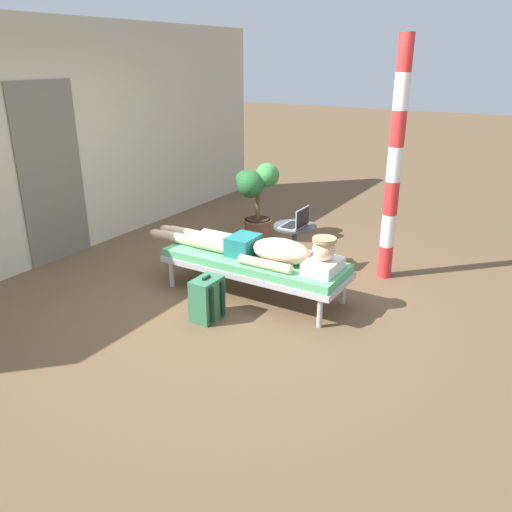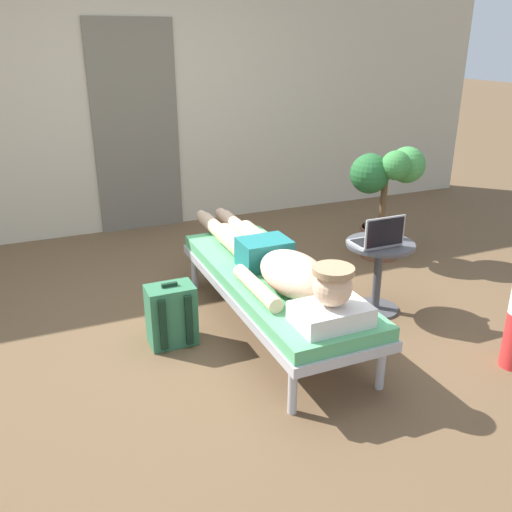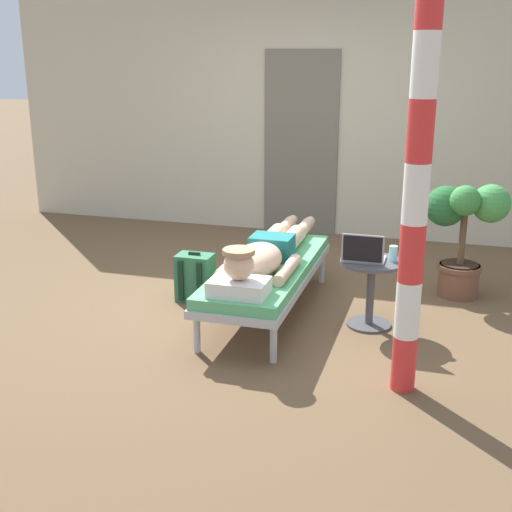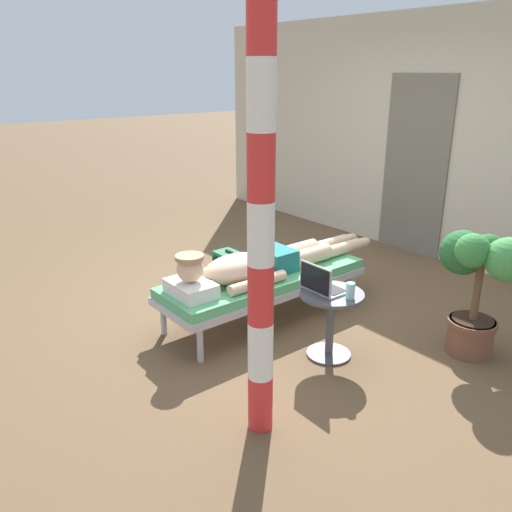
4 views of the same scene
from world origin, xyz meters
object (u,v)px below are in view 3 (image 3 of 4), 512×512
at_px(side_table, 371,282).
at_px(potted_plant, 463,225).
at_px(person_reclining, 265,254).
at_px(porch_post, 416,194).
at_px(lounge_chair, 268,272).
at_px(laptop, 363,254).
at_px(drink_glass, 393,254).
at_px(backpack, 195,278).

distance_m(side_table, potted_plant, 1.12).
xyz_separation_m(person_reclining, porch_post, (1.15, -0.91, 0.72)).
bearing_deg(potted_plant, lounge_chair, -150.15).
bearing_deg(laptop, porch_post, -66.57).
relative_size(drink_glass, backpack, 0.28).
height_order(person_reclining, side_table, person_reclining).
distance_m(side_table, porch_post, 1.34).
height_order(laptop, potted_plant, potted_plant).
bearing_deg(laptop, potted_plant, 52.57).
bearing_deg(person_reclining, side_table, 2.80).
distance_m(side_table, backpack, 1.50).
height_order(lounge_chair, person_reclining, person_reclining).
xyz_separation_m(person_reclining, laptop, (0.76, -0.01, 0.06)).
distance_m(person_reclining, porch_post, 1.63).
bearing_deg(lounge_chair, side_table, -2.09).
bearing_deg(backpack, side_table, -5.40).
bearing_deg(laptop, backpack, 172.33).
bearing_deg(porch_post, drink_glass, 100.36).
distance_m(person_reclining, laptop, 0.76).
height_order(potted_plant, porch_post, porch_post).
height_order(person_reclining, laptop, laptop).
height_order(backpack, porch_post, porch_post).
bearing_deg(drink_glass, lounge_chair, 179.96).
xyz_separation_m(side_table, porch_post, (0.33, -0.95, 0.89)).
xyz_separation_m(lounge_chair, drink_glass, (0.97, -0.00, 0.24)).
relative_size(side_table, drink_glass, 4.43).
bearing_deg(porch_post, side_table, 109.12).
bearing_deg(backpack, lounge_chair, -9.45).
height_order(lounge_chair, laptop, laptop).
bearing_deg(drink_glass, laptop, -159.01).
bearing_deg(backpack, drink_glass, -3.89).
distance_m(laptop, potted_plant, 1.16).
height_order(person_reclining, porch_post, porch_post).
bearing_deg(porch_post, lounge_chair, 139.54).
height_order(person_reclining, backpack, person_reclining).
height_order(backpack, potted_plant, potted_plant).
xyz_separation_m(side_table, backpack, (-1.48, 0.14, -0.16)).
bearing_deg(backpack, laptop, -7.67).
bearing_deg(porch_post, laptop, 113.43).
relative_size(laptop, backpack, 0.73).
xyz_separation_m(side_table, drink_glass, (0.15, 0.03, 0.23)).
height_order(side_table, porch_post, porch_post).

